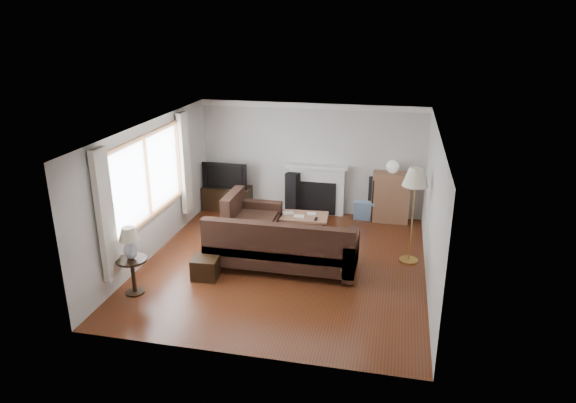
% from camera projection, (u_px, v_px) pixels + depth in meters
% --- Properties ---
extents(room, '(5.10, 5.60, 2.54)m').
position_uv_depth(room, '(284.00, 199.00, 8.93)').
color(room, '#562613').
rests_on(room, ground).
extents(window, '(0.12, 2.74, 1.54)m').
position_uv_depth(window, '(148.00, 177.00, 9.14)').
color(window, '#915E35').
rests_on(window, room).
extents(curtain_near, '(0.10, 0.35, 2.10)m').
position_uv_depth(curtain_near, '(105.00, 216.00, 7.78)').
color(curtain_near, silver).
rests_on(curtain_near, room).
extents(curtain_far, '(0.10, 0.35, 2.10)m').
position_uv_depth(curtain_far, '(185.00, 163.00, 10.57)').
color(curtain_far, silver).
rests_on(curtain_far, room).
extents(fireplace, '(1.40, 0.26, 1.15)m').
position_uv_depth(fireplace, '(317.00, 190.00, 11.56)').
color(fireplace, white).
rests_on(fireplace, room).
extents(tv_stand, '(1.10, 0.49, 0.55)m').
position_uv_depth(tv_stand, '(227.00, 198.00, 11.92)').
color(tv_stand, black).
rests_on(tv_stand, ground).
extents(television, '(1.04, 0.14, 0.60)m').
position_uv_depth(television, '(226.00, 174.00, 11.72)').
color(television, black).
rests_on(television, tv_stand).
extents(speaker_left, '(0.35, 0.39, 0.98)m').
position_uv_depth(speaker_left, '(294.00, 193.00, 11.58)').
color(speaker_left, black).
rests_on(speaker_left, ground).
extents(speaker_right, '(0.36, 0.39, 0.96)m').
position_uv_depth(speaker_right, '(376.00, 199.00, 11.21)').
color(speaker_right, black).
rests_on(speaker_right, ground).
extents(bookshelf, '(0.80, 0.38, 1.10)m').
position_uv_depth(bookshelf, '(391.00, 197.00, 11.13)').
color(bookshelf, brown).
rests_on(bookshelf, ground).
extents(globe_lamp, '(0.28, 0.28, 0.28)m').
position_uv_depth(globe_lamp, '(393.00, 167.00, 10.90)').
color(globe_lamp, white).
rests_on(globe_lamp, bookshelf).
extents(sectional_sofa, '(2.87, 2.09, 0.93)m').
position_uv_depth(sectional_sofa, '(282.00, 244.00, 9.07)').
color(sectional_sofa, black).
rests_on(sectional_sofa, ground).
extents(coffee_table, '(1.18, 0.70, 0.44)m').
position_uv_depth(coffee_table, '(300.00, 225.00, 10.51)').
color(coffee_table, '#986548').
rests_on(coffee_table, ground).
extents(footstool, '(0.47, 0.47, 0.37)m').
position_uv_depth(footstool, '(206.00, 267.00, 8.81)').
color(footstool, black).
rests_on(footstool, ground).
extents(floor_lamp, '(0.52, 0.52, 1.79)m').
position_uv_depth(floor_lamp, '(412.00, 216.00, 9.15)').
color(floor_lamp, '#C29343').
rests_on(floor_lamp, ground).
extents(side_table, '(0.49, 0.49, 0.62)m').
position_uv_depth(side_table, '(133.00, 276.00, 8.26)').
color(side_table, black).
rests_on(side_table, ground).
extents(table_lamp, '(0.33, 0.33, 0.53)m').
position_uv_depth(table_lamp, '(130.00, 244.00, 8.06)').
color(table_lamp, silver).
rests_on(table_lamp, side_table).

